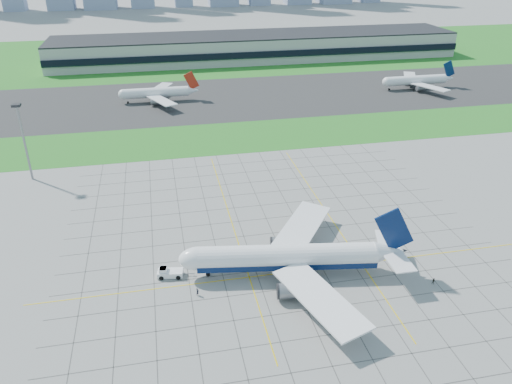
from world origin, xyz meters
The scene contains 13 objects.
ground centered at (0.00, 0.00, 0.00)m, with size 1400.00×1400.00×0.00m, color gray.
grass_median centered at (0.00, 90.00, 0.02)m, with size 700.00×35.00×0.04m, color #277722.
asphalt_taxiway centered at (0.00, 145.00, 0.03)m, with size 700.00×75.00×0.04m, color #383838.
grass_far centered at (0.00, 255.00, 0.02)m, with size 700.00×145.00×0.04m, color #277722.
apron_markings centered at (0.43, 11.09, 0.02)m, with size 120.00×130.00×0.03m.
terminal centered at (40.00, 229.87, 7.89)m, with size 260.00×43.00×15.80m.
light_mast centered at (-70.00, 65.00, 16.18)m, with size 2.50×2.50×25.60m.
airliner centered at (-0.69, -2.49, 4.71)m, with size 54.47×54.79×17.22m.
pushback_tug centered at (-28.41, 2.13, 1.07)m, with size 8.77×3.78×2.41m.
crew_near centered at (-22.54, -6.26, 0.96)m, with size 0.70×0.46×1.92m, color black.
crew_far centered at (31.03, -13.22, 0.81)m, with size 0.79×0.62×1.63m, color black.
distant_jet_1 centered at (-26.64, 145.35, 4.48)m, with size 36.46×42.66×14.08m.
distant_jet_2 centered at (107.58, 141.68, 4.49)m, with size 38.25×42.66×14.08m.
Camera 1 is at (-27.66, -95.58, 71.16)m, focal length 35.00 mm.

